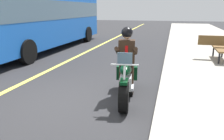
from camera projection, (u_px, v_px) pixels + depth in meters
ground_plane at (70, 103)px, 5.44m from camera, size 80.00×80.00×0.00m
motorcycle_main at (126, 80)px, 5.70m from camera, size 2.22×0.80×1.26m
rider_main at (127, 55)px, 5.73m from camera, size 0.68×0.62×1.74m
bus_near at (41, 14)px, 12.11m from camera, size 11.05×2.70×3.30m
bench_sidewalk at (221, 46)px, 9.29m from camera, size 1.81×1.80×0.95m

